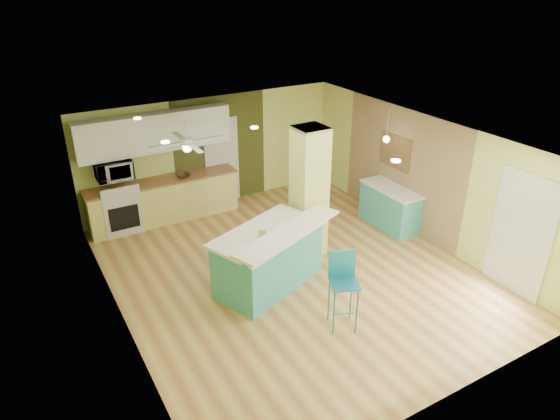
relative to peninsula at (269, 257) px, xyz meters
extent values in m
cube|color=#A36939|center=(0.55, 0.14, -0.56)|extent=(6.00, 7.00, 0.01)
cube|color=white|center=(0.55, 0.14, 1.95)|extent=(6.00, 7.00, 0.01)
cube|color=#D4E279|center=(0.55, 3.64, 0.69)|extent=(6.00, 0.01, 2.50)
cube|color=#D4E279|center=(0.55, -3.37, 0.69)|extent=(6.00, 0.01, 2.50)
cube|color=#D4E279|center=(-2.45, 0.14, 0.69)|extent=(0.01, 7.00, 2.50)
cube|color=#D4E279|center=(3.56, 0.14, 0.69)|extent=(0.01, 7.00, 2.50)
cube|color=#876A4D|center=(3.54, 0.74, 0.69)|extent=(0.02, 3.40, 2.50)
cube|color=#41461C|center=(0.75, 3.62, 0.69)|extent=(2.20, 0.02, 2.50)
cube|color=silver|center=(0.75, 3.60, 0.44)|extent=(0.82, 0.05, 2.00)
cube|color=white|center=(3.52, -2.16, 0.49)|extent=(0.04, 1.08, 2.10)
cube|color=#C6D160|center=(1.20, 0.64, 0.69)|extent=(0.55, 0.55, 2.50)
cube|color=#DDD873|center=(-0.75, 3.34, -0.11)|extent=(3.20, 0.60, 0.90)
cube|color=brown|center=(-0.75, 3.34, 0.36)|extent=(3.25, 0.63, 0.04)
cube|color=silver|center=(-1.70, 3.34, -0.11)|extent=(0.76, 0.64, 0.90)
cube|color=black|center=(-1.70, 3.01, -0.14)|extent=(0.59, 0.02, 0.50)
cube|color=silver|center=(-1.70, 3.04, 0.43)|extent=(0.76, 0.06, 0.18)
cube|color=white|center=(-0.75, 3.46, 1.39)|extent=(3.20, 0.34, 0.80)
imported|color=white|center=(-1.70, 3.34, 0.79)|extent=(0.70, 0.48, 0.39)
cylinder|color=silver|center=(-0.55, 2.14, 1.74)|extent=(0.03, 0.03, 0.40)
cylinder|color=silver|center=(-0.55, 2.14, 1.54)|extent=(0.24, 0.24, 0.10)
sphere|color=white|center=(-0.55, 2.14, 1.42)|extent=(0.18, 0.18, 0.18)
cylinder|color=silver|center=(3.20, 0.89, 1.63)|extent=(0.01, 0.01, 0.62)
sphere|color=white|center=(3.20, 0.89, 1.32)|extent=(0.14, 0.14, 0.14)
cube|color=brown|center=(3.52, 0.94, 0.99)|extent=(0.03, 0.90, 0.70)
cube|color=teal|center=(-0.01, 0.02, -0.06)|extent=(2.08, 1.55, 0.99)
cube|color=silver|center=(-0.01, 0.02, 0.46)|extent=(2.22, 1.69, 0.05)
cube|color=teal|center=(0.15, -0.39, 0.56)|extent=(2.02, 0.91, 0.14)
cube|color=silver|center=(0.15, -0.39, 0.62)|extent=(2.26, 1.25, 0.04)
cylinder|color=teal|center=(0.18, -1.64, -0.16)|extent=(0.03, 0.03, 0.78)
cylinder|color=teal|center=(0.50, -1.77, -0.16)|extent=(0.03, 0.03, 0.78)
cylinder|color=teal|center=(0.32, -1.32, -0.16)|extent=(0.03, 0.03, 0.78)
cylinder|color=teal|center=(0.64, -1.45, -0.16)|extent=(0.03, 0.03, 0.78)
cube|color=teal|center=(0.41, -1.54, 0.24)|extent=(0.54, 0.54, 0.03)
cube|color=teal|center=(0.48, -1.37, 0.48)|extent=(0.39, 0.19, 0.43)
cube|color=teal|center=(3.25, 0.64, -0.13)|extent=(0.55, 1.33, 0.85)
cube|color=white|center=(3.25, 0.64, 0.32)|extent=(0.59, 1.39, 0.04)
imported|color=#3D2B19|center=(-0.30, 3.26, 0.42)|extent=(0.33, 0.33, 0.07)
cylinder|color=gold|center=(-0.19, -0.11, 0.58)|extent=(0.13, 0.13, 0.18)
camera|label=1|loc=(-3.49, -6.38, 4.43)|focal=32.00mm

